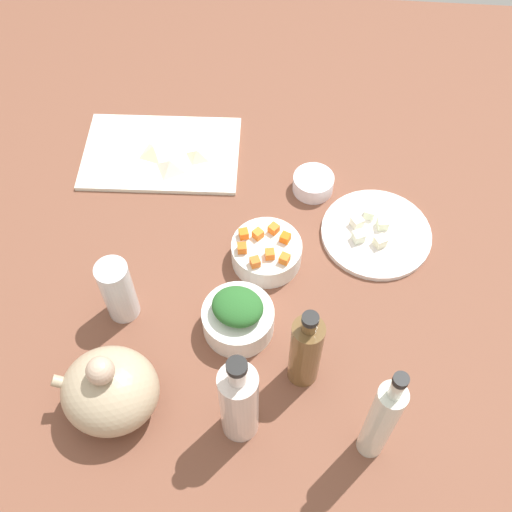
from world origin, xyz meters
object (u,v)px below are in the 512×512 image
at_px(plate_tofu, 376,234).
at_px(bottle_1, 306,351).
at_px(bowl_greens, 238,320).
at_px(drinking_glass_0, 118,291).
at_px(bowl_carrots, 267,252).
at_px(teapot, 110,390).
at_px(cutting_board, 161,153).
at_px(bowl_small_side, 313,183).
at_px(bottle_2, 237,402).
at_px(bottle_0, 381,421).

bearing_deg(plate_tofu, bottle_1, 66.56).
distance_m(bowl_greens, bottle_1, 0.16).
bearing_deg(drinking_glass_0, bowl_carrots, -151.94).
relative_size(bowl_carrots, teapot, 0.79).
bearing_deg(cutting_board, bowl_greens, 117.30).
xyz_separation_m(bowl_small_side, bottle_2, (0.11, 0.55, 0.09)).
bearing_deg(bowl_small_side, bowl_greens, 70.01).
distance_m(bottle_1, bottle_2, 0.15).
bearing_deg(cutting_board, teapot, 92.23).
distance_m(cutting_board, teapot, 0.61).
height_order(bowl_small_side, bottle_1, bottle_1).
xyz_separation_m(teapot, drinking_glass_0, (0.03, -0.19, 0.01)).
relative_size(bowl_carrots, bowl_small_side, 1.59).
xyz_separation_m(cutting_board, plate_tofu, (-0.49, 0.19, 0.00)).
bearing_deg(bottle_1, cutting_board, -55.95).
relative_size(bowl_small_side, bottle_2, 0.36).
height_order(teapot, bottle_2, bottle_2).
xyz_separation_m(plate_tofu, bowl_carrots, (0.23, 0.08, 0.02)).
relative_size(plate_tofu, bottle_2, 0.93).
height_order(teapot, bottle_0, bottle_0).
bearing_deg(teapot, bowl_greens, -139.22).
bearing_deg(bottle_0, teapot, -4.41).
relative_size(bowl_carrots, bottle_0, 0.50).
bearing_deg(bowl_small_side, bowl_carrots, 65.80).
relative_size(cutting_board, bottle_1, 1.68).
xyz_separation_m(cutting_board, bowl_small_side, (-0.35, 0.08, 0.01)).
xyz_separation_m(bottle_0, drinking_glass_0, (0.47, -0.22, -0.05)).
bearing_deg(bottle_2, cutting_board, -68.68).
xyz_separation_m(teapot, bottle_0, (-0.44, 0.03, 0.06)).
relative_size(bowl_small_side, teapot, 0.49).
bearing_deg(drinking_glass_0, bottle_0, 154.50).
height_order(bowl_carrots, bottle_2, bottle_2).
xyz_separation_m(plate_tofu, bowl_greens, (0.27, 0.24, 0.02)).
bearing_deg(bottle_1, teapot, 15.13).
bearing_deg(teapot, bottle_1, -164.87).
relative_size(bowl_greens, drinking_glass_0, 0.92).
distance_m(plate_tofu, drinking_glass_0, 0.54).
height_order(plate_tofu, bottle_1, bottle_1).
bearing_deg(plate_tofu, bowl_small_side, -40.13).
bearing_deg(cutting_board, bowl_carrots, 134.15).
bearing_deg(bottle_1, drinking_glass_0, -16.25).
relative_size(plate_tofu, bottle_1, 1.09).
relative_size(teapot, bottle_2, 0.73).
xyz_separation_m(bottle_0, bottle_2, (0.23, -0.02, -0.02)).
bearing_deg(bottle_1, bowl_small_side, -90.50).
relative_size(cutting_board, bowl_carrots, 2.51).
xyz_separation_m(cutting_board, bottle_1, (-0.35, 0.52, 0.09)).
bearing_deg(bowl_carrots, bowl_greens, 75.50).
distance_m(bowl_carrots, bottle_2, 0.36).
relative_size(bowl_greens, bottle_0, 0.47).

